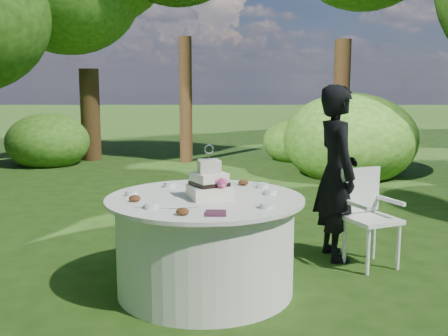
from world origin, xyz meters
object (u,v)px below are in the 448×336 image
at_px(chair, 367,209).
at_px(table, 205,244).
at_px(cake, 210,184).
at_px(guest, 336,173).
at_px(napkins, 216,213).

bearing_deg(chair, table, -156.82).
relative_size(cake, chair, 0.48).
distance_m(guest, table, 1.53).
bearing_deg(cake, table, 128.85).
relative_size(table, cake, 3.70).
xyz_separation_m(napkins, chair, (1.36, 1.19, -0.26)).
distance_m(napkins, table, 0.69).
height_order(guest, chair, guest).
bearing_deg(guest, napkins, 133.73).
height_order(napkins, table, napkins).
bearing_deg(chair, cake, -154.71).
xyz_separation_m(table, cake, (0.04, -0.05, 0.50)).
height_order(cake, chair, cake).
xyz_separation_m(table, chair, (1.46, 0.62, 0.13)).
relative_size(guest, table, 1.05).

